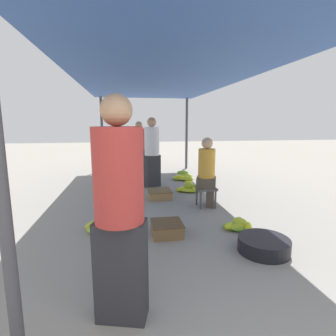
% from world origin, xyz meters
% --- Properties ---
extents(canopy_post_front_left, '(0.08, 0.08, 2.32)m').
position_xyz_m(canopy_post_front_left, '(-1.37, 0.30, 1.16)').
color(canopy_post_front_left, '#4C4C51').
rests_on(canopy_post_front_left, ground).
extents(canopy_post_back_left, '(0.08, 0.08, 2.32)m').
position_xyz_m(canopy_post_back_left, '(-1.37, 7.27, 1.16)').
color(canopy_post_back_left, '#4C4C51').
rests_on(canopy_post_back_left, ground).
extents(canopy_post_back_right, '(0.08, 0.08, 2.32)m').
position_xyz_m(canopy_post_back_right, '(1.37, 7.27, 1.16)').
color(canopy_post_back_right, '#4C4C51').
rests_on(canopy_post_back_right, ground).
extents(canopy_tarp, '(3.13, 7.37, 0.04)m').
position_xyz_m(canopy_tarp, '(0.00, 3.78, 2.34)').
color(canopy_tarp, '#33569E').
rests_on(canopy_tarp, canopy_post_front_left).
extents(vendor_foreground, '(0.45, 0.45, 1.72)m').
position_xyz_m(vendor_foreground, '(-0.72, 0.61, 0.89)').
color(vendor_foreground, '#2D2D33').
rests_on(vendor_foreground, ground).
extents(stool, '(0.34, 0.34, 0.37)m').
position_xyz_m(stool, '(0.77, 3.18, 0.30)').
color(stool, '#4C4C4C').
rests_on(stool, ground).
extents(vendor_seated, '(0.44, 0.44, 1.27)m').
position_xyz_m(vendor_seated, '(0.78, 3.18, 0.65)').
color(vendor_seated, '#4C4238').
rests_on(vendor_seated, ground).
extents(basin_black, '(0.60, 0.60, 0.17)m').
position_xyz_m(basin_black, '(0.93, 1.41, 0.09)').
color(basin_black, black).
rests_on(basin_black, ground).
extents(banana_pile_left_0, '(0.69, 0.50, 0.23)m').
position_xyz_m(banana_pile_left_0, '(-0.93, 2.36, 0.08)').
color(banana_pile_left_0, yellow).
rests_on(banana_pile_left_0, ground).
extents(banana_pile_left_1, '(0.42, 0.41, 0.19)m').
position_xyz_m(banana_pile_left_1, '(-0.92, 5.49, 0.08)').
color(banana_pile_left_1, '#7BB536').
rests_on(banana_pile_left_1, ground).
extents(banana_pile_left_2, '(0.48, 0.45, 0.22)m').
position_xyz_m(banana_pile_left_2, '(-0.90, 6.58, 0.07)').
color(banana_pile_left_2, yellow).
rests_on(banana_pile_left_2, ground).
extents(banana_pile_right_0, '(0.43, 0.43, 0.17)m').
position_xyz_m(banana_pile_right_0, '(0.91, 2.06, 0.07)').
color(banana_pile_right_0, '#77B437').
rests_on(banana_pile_right_0, ground).
extents(banana_pile_right_1, '(0.61, 0.61, 0.25)m').
position_xyz_m(banana_pile_right_1, '(0.87, 5.51, 0.07)').
color(banana_pile_right_1, '#BBCF2B').
rests_on(banana_pile_right_1, ground).
extents(banana_pile_right_2, '(0.65, 0.47, 0.24)m').
position_xyz_m(banana_pile_right_2, '(0.74, 4.29, 0.07)').
color(banana_pile_right_2, '#A5C62E').
rests_on(banana_pile_right_2, ground).
extents(crate_near, '(0.42, 0.42, 0.18)m').
position_xyz_m(crate_near, '(-0.13, 2.08, 0.09)').
color(crate_near, brown).
rests_on(crate_near, ground).
extents(crate_mid, '(0.48, 0.48, 0.17)m').
position_xyz_m(crate_mid, '(0.00, 3.86, 0.09)').
color(crate_mid, '#9E7A4C').
rests_on(crate_mid, ground).
extents(shopper_walking_mid, '(0.36, 0.35, 1.56)m').
position_xyz_m(shopper_walking_mid, '(-0.26, 6.40, 0.81)').
color(shopper_walking_mid, '#384766').
rests_on(shopper_walking_mid, ground).
extents(shopper_walking_far, '(0.46, 0.46, 1.65)m').
position_xyz_m(shopper_walking_far, '(-0.04, 4.86, 0.85)').
color(shopper_walking_far, '#2D2D33').
rests_on(shopper_walking_far, ground).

